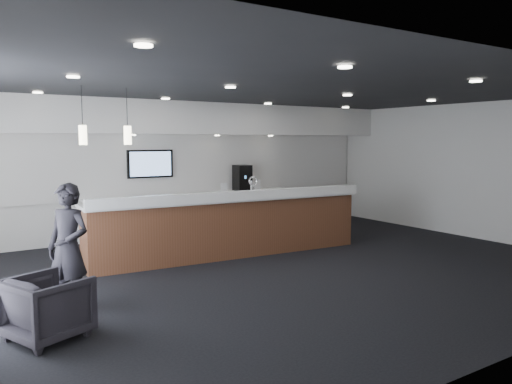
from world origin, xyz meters
TOP-DOWN VIEW (x-y plane):
  - ground at (0.00, 0.00)m, footprint 10.00×10.00m
  - ceiling at (0.00, 0.00)m, footprint 10.00×8.00m
  - back_wall at (0.00, 4.00)m, footprint 10.00×0.02m
  - right_wall at (5.00, 0.00)m, footprint 0.02×8.00m
  - soffit_bulkhead at (0.00, 3.55)m, footprint 10.00×0.90m
  - alcove_panel at (0.00, 3.97)m, footprint 9.80×0.06m
  - back_credenza at (-0.00, 3.64)m, footprint 5.06×0.66m
  - wall_tv at (-1.00, 3.91)m, footprint 1.05×0.08m
  - pendant_left at (-2.40, 0.80)m, footprint 0.12×0.12m
  - pendant_right at (-3.10, 0.80)m, footprint 0.12×0.12m
  - ceiling_can_lights at (0.00, 0.00)m, footprint 7.00×5.00m
  - service_counter at (-0.42, 1.42)m, footprint 5.42×1.26m
  - coffee_machine at (1.25, 3.67)m, footprint 0.38×0.49m
  - info_sign_left at (0.68, 3.57)m, footprint 0.16×0.03m
  - info_sign_right at (1.58, 3.50)m, footprint 0.19×0.05m
  - armchair at (-4.09, -0.97)m, footprint 1.00×0.99m
  - lounge_guest at (-3.68, -0.19)m, footprint 0.67×0.72m
  - cup_0 at (1.68, 3.56)m, footprint 0.09×0.09m
  - cup_1 at (1.54, 3.56)m, footprint 0.13×0.13m
  - cup_2 at (1.40, 3.56)m, footprint 0.12×0.12m
  - cup_3 at (1.26, 3.56)m, footprint 0.12×0.12m

SIDE VIEW (x-z plane):
  - ground at x=0.00m, z-range 0.00..0.00m
  - armchair at x=-4.09m, z-range 0.00..0.71m
  - back_credenza at x=0.00m, z-range 0.00..0.95m
  - service_counter at x=-0.42m, z-range -0.17..1.32m
  - lounge_guest at x=-3.68m, z-range 0.00..1.64m
  - cup_0 at x=1.68m, z-range 0.95..1.04m
  - cup_1 at x=1.54m, z-range 0.95..1.04m
  - cup_2 at x=1.40m, z-range 0.95..1.04m
  - cup_3 at x=1.26m, z-range 0.95..1.04m
  - info_sign_left at x=0.68m, z-range 0.95..1.17m
  - info_sign_right at x=1.58m, z-range 0.95..1.21m
  - coffee_machine at x=1.25m, z-range 0.95..1.57m
  - back_wall at x=0.00m, z-range 0.00..3.00m
  - right_wall at x=5.00m, z-range 0.00..3.00m
  - alcove_panel at x=0.00m, z-range 0.90..2.30m
  - wall_tv at x=-1.00m, z-range 1.34..1.96m
  - pendant_left at x=-2.40m, z-range 2.10..2.40m
  - pendant_right at x=-3.10m, z-range 2.10..2.40m
  - soffit_bulkhead at x=0.00m, z-range 2.30..3.00m
  - ceiling_can_lights at x=0.00m, z-range 2.96..2.98m
  - ceiling at x=0.00m, z-range 2.99..3.01m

